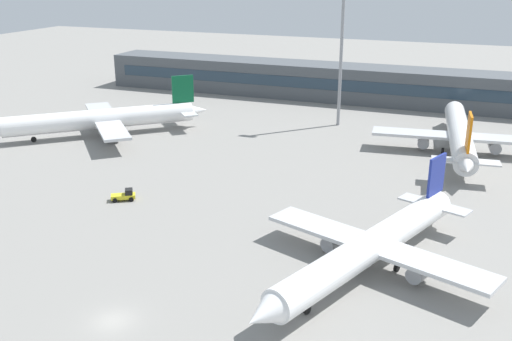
{
  "coord_description": "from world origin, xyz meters",
  "views": [
    {
      "loc": [
        32.2,
        -42.65,
        34.02
      ],
      "look_at": [
        -0.24,
        40.0,
        3.0
      ],
      "focal_mm": 41.77,
      "sensor_mm": 36.0,
      "label": 1
    }
  ],
  "objects_px": {
    "baggage_tug_yellow": "(125,195)",
    "airplane_far": "(459,133)",
    "airplane_mid": "(99,119)",
    "floodlight_tower_west": "(342,46)",
    "airplane_near": "(370,247)"
  },
  "relations": [
    {
      "from": "airplane_far",
      "to": "baggage_tug_yellow",
      "type": "relative_size",
      "value": 12.04
    },
    {
      "from": "airplane_mid",
      "to": "airplane_far",
      "type": "xyz_separation_m",
      "value": [
        69.98,
        16.08,
        0.01
      ]
    },
    {
      "from": "airplane_mid",
      "to": "floodlight_tower_west",
      "type": "relative_size",
      "value": 1.19
    },
    {
      "from": "airplane_near",
      "to": "airplane_far",
      "type": "xyz_separation_m",
      "value": [
        6.49,
        53.32,
        0.36
      ]
    },
    {
      "from": "airplane_near",
      "to": "baggage_tug_yellow",
      "type": "relative_size",
      "value": 10.37
    },
    {
      "from": "airplane_near",
      "to": "airplane_far",
      "type": "height_order",
      "value": "airplane_far"
    },
    {
      "from": "airplane_far",
      "to": "floodlight_tower_west",
      "type": "height_order",
      "value": "floodlight_tower_west"
    },
    {
      "from": "baggage_tug_yellow",
      "to": "airplane_far",
      "type": "bearing_deg",
      "value": 44.72
    },
    {
      "from": "airplane_mid",
      "to": "baggage_tug_yellow",
      "type": "distance_m",
      "value": 38.01
    },
    {
      "from": "baggage_tug_yellow",
      "to": "airplane_near",
      "type": "bearing_deg",
      "value": -12.37
    },
    {
      "from": "airplane_mid",
      "to": "baggage_tug_yellow",
      "type": "bearing_deg",
      "value": -49.29
    },
    {
      "from": "airplane_near",
      "to": "airplane_mid",
      "type": "xyz_separation_m",
      "value": [
        -63.49,
        37.24,
        0.35
      ]
    },
    {
      "from": "airplane_near",
      "to": "floodlight_tower_west",
      "type": "relative_size",
      "value": 1.31
    },
    {
      "from": "airplane_near",
      "to": "airplane_far",
      "type": "relative_size",
      "value": 0.86
    },
    {
      "from": "airplane_far",
      "to": "airplane_mid",
      "type": "bearing_deg",
      "value": -167.06
    }
  ]
}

